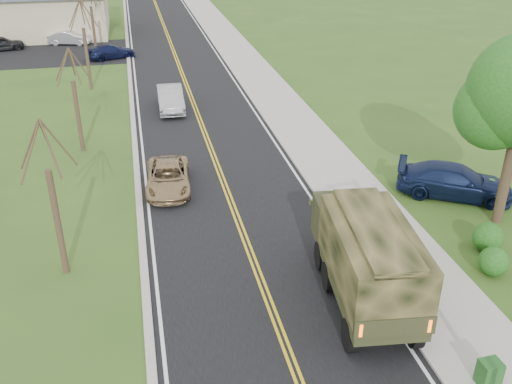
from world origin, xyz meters
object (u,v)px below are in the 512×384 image
object	(u,v)px
military_truck	(366,253)
pickup_navy	(455,181)
sedan_silver	(170,99)
suv_champagne	(168,177)
utility_box_near	(489,373)

from	to	relation	value
military_truck	pickup_navy	distance (m)	9.79
sedan_silver	pickup_navy	xyz separation A→B (m)	(11.94, -15.42, 0.00)
military_truck	suv_champagne	distance (m)	11.82
military_truck	pickup_navy	size ratio (longest dim) A/B	1.34
suv_champagne	utility_box_near	world-z (taller)	suv_champagne
military_truck	suv_champagne	xyz separation A→B (m)	(-5.86, 10.17, -1.33)
pickup_navy	suv_champagne	bearing A→B (deg)	103.34
military_truck	sedan_silver	world-z (taller)	military_truck
sedan_silver	suv_champagne	bearing A→B (deg)	-94.65
military_truck	pickup_navy	bearing A→B (deg)	49.08
military_truck	pickup_navy	xyz separation A→B (m)	(7.16, 6.56, -1.19)
suv_champagne	pickup_navy	distance (m)	13.52
suv_champagne	sedan_silver	distance (m)	11.87
suv_champagne	sedan_silver	world-z (taller)	sedan_silver
sedan_silver	pickup_navy	world-z (taller)	same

